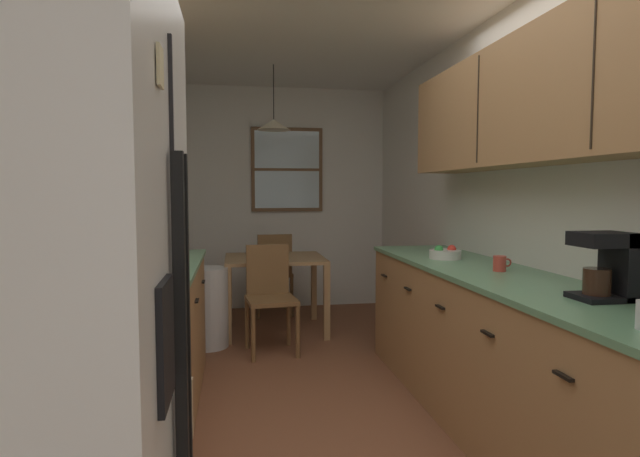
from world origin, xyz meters
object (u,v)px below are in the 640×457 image
object	(u,v)px
coffee_maker	(608,264)
trash_bin	(208,308)
dining_table	(275,268)
stove_range	(79,450)
dining_chair_far	(273,270)
storage_canister	(116,272)
dining_chair_near	(270,293)
fruit_bowl	(445,253)
mug_by_coffeemaker	(500,264)
microwave_over_range	(28,77)

from	to	relation	value
coffee_maker	trash_bin	bearing A→B (deg)	124.59
dining_table	stove_range	bearing A→B (deg)	-106.41
stove_range	trash_bin	xyz separation A→B (m)	(0.29, 2.68, -0.12)
dining_chair_far	storage_canister	xyz separation A→B (m)	(-0.95, -3.07, 0.48)
dining_chair_near	trash_bin	world-z (taller)	dining_chair_near
dining_table	dining_chair_near	size ratio (longest dim) A/B	1.05
dining_table	fruit_bowl	distance (m)	1.97
dining_chair_near	trash_bin	size ratio (longest dim) A/B	1.30
trash_bin	dining_table	bearing A→B (deg)	34.28
dining_table	dining_chair_far	xyz separation A→B (m)	(0.03, 0.62, -0.11)
dining_chair_near	dining_chair_far	bearing A→B (deg)	84.39
coffee_maker	fruit_bowl	bearing A→B (deg)	95.67
storage_canister	fruit_bowl	distance (m)	2.11
stove_range	mug_by_coffeemaker	size ratio (longest dim) A/B	10.02
coffee_maker	storage_canister	bearing A→B (deg)	164.97
mug_by_coffeemaker	fruit_bowl	world-z (taller)	fruit_bowl
storage_canister	coffee_maker	distance (m)	2.16
mug_by_coffeemaker	dining_table	bearing A→B (deg)	116.72
trash_bin	mug_by_coffeemaker	bearing A→B (deg)	-45.98
microwave_over_range	dining_chair_far	distance (m)	4.06
trash_bin	coffee_maker	xyz separation A→B (m)	(1.79, -2.59, 0.70)
dining_chair_near	fruit_bowl	distance (m)	1.58
stove_range	dining_chair_near	world-z (taller)	stove_range
dining_chair_near	coffee_maker	xyz separation A→B (m)	(1.26, -2.39, 0.55)
mug_by_coffeemaker	coffee_maker	bearing A→B (deg)	-86.51
coffee_maker	stove_range	bearing A→B (deg)	-177.44
trash_bin	storage_canister	world-z (taller)	storage_canister
storage_canister	fruit_bowl	xyz separation A→B (m)	(1.95, 0.80, -0.05)
stove_range	storage_canister	world-z (taller)	stove_range
trash_bin	mug_by_coffeemaker	world-z (taller)	mug_by_coffeemaker
trash_bin	coffee_maker	bearing A→B (deg)	-55.41
storage_canister	stove_range	bearing A→B (deg)	-89.51
dining_chair_near	fruit_bowl	size ratio (longest dim) A/B	4.20
dining_chair_far	coffee_maker	world-z (taller)	coffee_maker
dining_chair_near	dining_chair_far	distance (m)	1.25
coffee_maker	microwave_over_range	bearing A→B (deg)	-177.57
dining_table	dining_chair_near	xyz separation A→B (m)	(-0.09, -0.62, -0.11)
dining_chair_near	storage_canister	size ratio (longest dim) A/B	5.46
storage_canister	microwave_over_range	bearing A→B (deg)	-99.39
trash_bin	storage_canister	xyz separation A→B (m)	(-0.30, -2.03, 0.64)
stove_range	fruit_bowl	xyz separation A→B (m)	(1.94, 1.45, 0.47)
dining_table	storage_canister	distance (m)	2.64
fruit_bowl	storage_canister	bearing A→B (deg)	-157.68
microwave_over_range	dining_chair_far	size ratio (longest dim) A/B	0.65
storage_canister	mug_by_coffeemaker	world-z (taller)	storage_canister
storage_canister	fruit_bowl	bearing A→B (deg)	22.32
coffee_maker	fruit_bowl	distance (m)	1.37
stove_range	fruit_bowl	distance (m)	2.47
dining_chair_near	mug_by_coffeemaker	bearing A→B (deg)	-52.95
storage_canister	mug_by_coffeemaker	xyz separation A→B (m)	(2.04, 0.23, -0.04)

